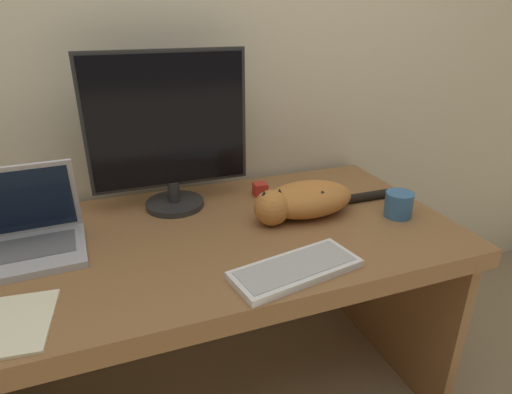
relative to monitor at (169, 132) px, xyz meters
The scene contains 9 objects.
wall_back 0.39m from the monitor, 83.06° to the left, with size 6.40×0.06×2.60m.
desk 0.47m from the monitor, 83.57° to the right, with size 1.61×0.78×0.71m.
monitor is the anchor object (origin of this frame).
laptop 0.52m from the monitor, 159.35° to the right, with size 0.31×0.26×0.25m.
external_keyboard 0.62m from the monitor, 67.17° to the right, with size 0.37×0.20×0.02m.
cat 0.49m from the monitor, 30.17° to the right, with size 0.54×0.18×0.12m.
coffee_mug 0.79m from the monitor, 26.22° to the right, with size 0.09×0.09×0.08m.
paper_notepad 0.73m from the monitor, 133.15° to the right, with size 0.21×0.23×0.01m.
small_toy 0.40m from the monitor, ahead, with size 0.05×0.05×0.05m.
Camera 1 is at (-0.23, -0.75, 1.34)m, focal length 30.00 mm.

